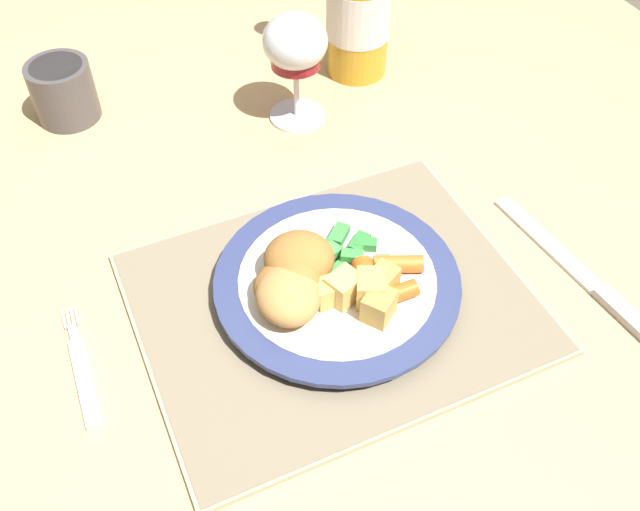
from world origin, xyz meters
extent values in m
plane|color=brown|center=(0.00, 0.00, 0.00)|extent=(6.00, 6.00, 0.00)
cube|color=tan|center=(0.00, 0.00, 0.72)|extent=(1.28, 1.08, 0.04)
cube|color=tan|center=(0.58, 0.48, 0.35)|extent=(0.06, 0.06, 0.70)
cube|color=tan|center=(-0.01, -0.21, 0.74)|extent=(0.36, 0.29, 0.01)
cube|color=#807259|center=(-0.01, -0.21, 0.75)|extent=(0.36, 0.29, 0.00)
cylinder|color=silver|center=(0.00, -0.20, 0.75)|extent=(0.19, 0.19, 0.01)
cylinder|color=navy|center=(0.00, -0.20, 0.76)|extent=(0.24, 0.24, 0.01)
cylinder|color=silver|center=(0.00, -0.20, 0.77)|extent=(0.19, 0.19, 0.00)
ellipsoid|color=#A87033|center=(-0.04, -0.20, 0.79)|extent=(0.05, 0.06, 0.04)
ellipsoid|color=#A87033|center=(-0.03, -0.18, 0.79)|extent=(0.08, 0.08, 0.04)
ellipsoid|color=#A87033|center=(-0.06, -0.20, 0.78)|extent=(0.07, 0.07, 0.03)
ellipsoid|color=tan|center=(-0.06, -0.21, 0.79)|extent=(0.07, 0.08, 0.04)
cube|color=green|center=(0.00, -0.20, 0.77)|extent=(0.03, 0.02, 0.01)
cube|color=#4CA84C|center=(0.04, -0.21, 0.77)|extent=(0.02, 0.03, 0.01)
cube|color=green|center=(0.02, -0.19, 0.78)|extent=(0.02, 0.02, 0.01)
cube|color=#338438|center=(0.04, -0.18, 0.77)|extent=(0.02, 0.02, 0.01)
cube|color=#338438|center=(0.04, -0.17, 0.77)|extent=(0.03, 0.03, 0.01)
cube|color=green|center=(0.02, -0.15, 0.77)|extent=(0.03, 0.03, 0.01)
cube|color=#338438|center=(0.01, -0.17, 0.77)|extent=(0.02, 0.02, 0.01)
cube|color=#4CA84C|center=(0.00, -0.17, 0.77)|extent=(0.03, 0.02, 0.01)
cylinder|color=orange|center=(0.03, -0.24, 0.77)|extent=(0.05, 0.02, 0.02)
cylinder|color=#CC5119|center=(0.03, -0.23, 0.78)|extent=(0.03, 0.04, 0.02)
cylinder|color=orange|center=(0.06, -0.21, 0.77)|extent=(0.05, 0.03, 0.02)
cylinder|color=orange|center=(0.02, -0.22, 0.78)|extent=(0.03, 0.04, 0.02)
cube|color=silver|center=(-0.24, -0.20, 0.74)|extent=(0.02, 0.09, 0.01)
cube|color=silver|center=(-0.24, -0.14, 0.74)|extent=(0.01, 0.02, 0.01)
cube|color=silver|center=(-0.24, -0.12, 0.74)|extent=(0.00, 0.02, 0.00)
cube|color=silver|center=(-0.24, -0.12, 0.74)|extent=(0.00, 0.02, 0.00)
cube|color=silver|center=(-0.24, -0.12, 0.74)|extent=(0.00, 0.02, 0.00)
cube|color=silver|center=(-0.25, -0.12, 0.74)|extent=(0.00, 0.02, 0.00)
cube|color=silver|center=(0.23, -0.23, 0.74)|extent=(0.03, 0.15, 0.00)
cube|color=#B2B2B7|center=(0.24, -0.34, 0.74)|extent=(0.02, 0.07, 0.01)
cylinder|color=silver|center=(0.08, 0.08, 0.74)|extent=(0.07, 0.07, 0.00)
cylinder|color=silver|center=(0.08, 0.08, 0.78)|extent=(0.01, 0.01, 0.07)
ellipsoid|color=silver|center=(0.08, 0.08, 0.85)|extent=(0.08, 0.08, 0.06)
cylinder|color=maroon|center=(0.08, 0.08, 0.83)|extent=(0.06, 0.06, 0.02)
cylinder|color=gold|center=(0.19, 0.14, 0.83)|extent=(0.08, 0.08, 0.19)
cylinder|color=white|center=(0.19, 0.14, 0.83)|extent=(0.08, 0.08, 0.07)
cube|color=#DBB256|center=(-0.02, -0.22, 0.78)|extent=(0.02, 0.02, 0.02)
cube|color=gold|center=(0.03, -0.23, 0.78)|extent=(0.03, 0.03, 0.03)
cube|color=#E5BC66|center=(-0.01, -0.22, 0.78)|extent=(0.04, 0.03, 0.03)
cube|color=gold|center=(0.01, -0.25, 0.78)|extent=(0.04, 0.04, 0.03)
cube|color=#DBB256|center=(0.02, -0.23, 0.78)|extent=(0.04, 0.04, 0.03)
cylinder|color=#4C4747|center=(-0.18, 0.20, 0.78)|extent=(0.08, 0.08, 0.07)
cylinder|color=#2A2727|center=(-0.18, 0.20, 0.81)|extent=(0.06, 0.06, 0.01)
camera|label=1|loc=(-0.19, -0.59, 1.28)|focal=40.00mm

